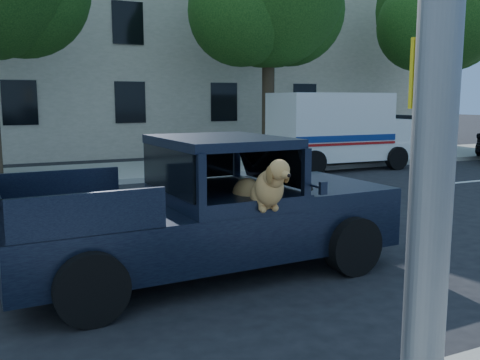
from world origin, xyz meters
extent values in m
plane|color=black|center=(0.00, 0.00, 0.00)|extent=(120.00, 120.00, 0.00)
cube|color=gray|center=(0.00, 9.20, 0.07)|extent=(60.00, 4.00, 0.15)
cylinder|color=#332619|center=(5.00, 9.60, 2.20)|extent=(0.44, 0.44, 4.40)
sphere|color=black|center=(3.80, 9.30, 5.20)|extent=(3.60, 3.60, 3.60)
sphere|color=black|center=(6.00, 9.90, 5.50)|extent=(4.00, 4.00, 4.00)
cylinder|color=#332619|center=(13.00, 9.60, 2.20)|extent=(0.44, 0.44, 4.40)
sphere|color=black|center=(13.00, 9.60, 6.00)|extent=(5.20, 5.20, 5.20)
sphere|color=black|center=(11.80, 9.30, 5.20)|extent=(3.60, 3.60, 3.60)
sphere|color=black|center=(14.00, 9.90, 5.50)|extent=(4.00, 4.00, 4.00)
cube|color=beige|center=(3.00, 16.50, 4.50)|extent=(26.00, 6.00, 9.00)
cube|color=black|center=(-1.62, -0.78, 0.63)|extent=(5.24, 2.19, 0.65)
cube|color=black|center=(0.22, -0.71, 1.03)|extent=(1.57, 2.04, 0.16)
cube|color=black|center=(-1.37, -0.77, 1.79)|extent=(1.61, 1.97, 0.12)
cube|color=black|center=(-0.57, -0.74, 1.44)|extent=(0.32, 1.72, 0.56)
cube|color=black|center=(-1.15, -1.21, 0.81)|extent=(0.57, 0.57, 0.38)
cube|color=black|center=(-0.53, -1.98, 1.27)|extent=(0.10, 0.05, 0.16)
cube|color=silver|center=(6.61, 7.45, 0.60)|extent=(4.68, 2.24, 0.55)
cube|color=silver|center=(6.17, 7.46, 1.70)|extent=(3.81, 2.21, 1.65)
cube|color=silver|center=(8.42, 7.39, 1.26)|extent=(1.06, 2.07, 0.77)
cube|color=navy|center=(6.13, 6.41, 1.10)|extent=(3.74, 0.14, 0.20)
cube|color=#9E0F0F|center=(6.13, 6.41, 0.92)|extent=(3.74, 0.14, 0.08)
cube|color=yellow|center=(-1.37, -4.40, 2.53)|extent=(0.20, 0.03, 0.49)
camera|label=1|loc=(-4.21, -7.33, 2.35)|focal=40.00mm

